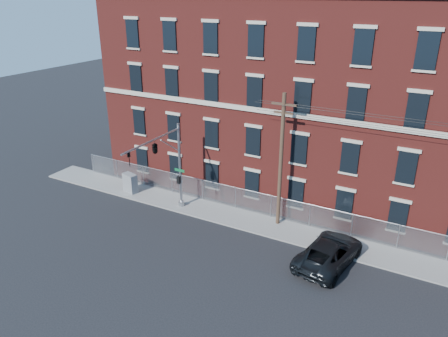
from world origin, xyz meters
The scene contains 7 objects.
ground centered at (0.00, 0.00, 0.00)m, with size 140.00×140.00×0.00m, color black.
sidewalk centered at (12.00, 5.00, 0.06)m, with size 65.00×3.00×0.12m, color gray.
chain_link_fence centered at (12.00, 6.30, 1.06)m, with size 59.06×0.06×1.85m.
traffic_signal_mast centered at (-6.00, 2.18, 5.39)m, with size 0.90×6.75×7.00m.
utility_pole_near centered at (2.00, 5.60, 5.34)m, with size 1.80×0.28×10.00m.
pickup_truck centered at (6.80, 2.49, 0.84)m, with size 2.78×6.03×1.68m, color black.
utility_cabinet centered at (-11.38, 4.57, 0.95)m, with size 1.33×0.67×1.66m, color slate.
Camera 1 is at (12.16, -21.51, 16.53)m, focal length 34.63 mm.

